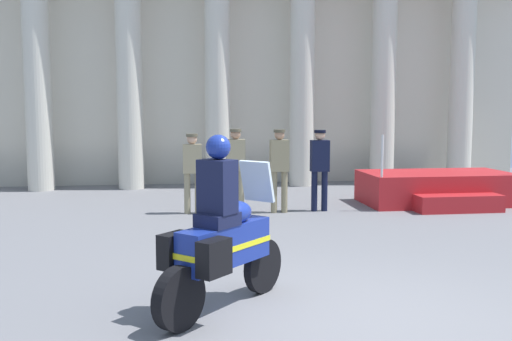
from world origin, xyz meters
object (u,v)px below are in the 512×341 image
at_px(officer_in_row_2, 279,164).
at_px(motorcycle_with_rider, 221,239).
at_px(officer_in_row_1, 236,164).
at_px(officer_in_row_3, 320,164).
at_px(reviewing_stand, 437,189).
at_px(officer_in_row_0, 192,167).

bearing_deg(officer_in_row_2, motorcycle_with_rider, 73.16).
relative_size(officer_in_row_1, motorcycle_with_rider, 0.92).
bearing_deg(officer_in_row_1, officer_in_row_3, -179.74).
height_order(reviewing_stand, officer_in_row_0, officer_in_row_0).
xyz_separation_m(reviewing_stand, officer_in_row_3, (-2.89, -0.52, 0.67)).
bearing_deg(officer_in_row_3, officer_in_row_1, 0.26).
height_order(officer_in_row_1, motorcycle_with_rider, motorcycle_with_rider).
distance_m(reviewing_stand, officer_in_row_2, 3.87).
bearing_deg(officer_in_row_0, motorcycle_with_rider, 90.55).
xyz_separation_m(officer_in_row_0, officer_in_row_3, (2.67, -0.07, 0.04)).
height_order(officer_in_row_1, officer_in_row_3, officer_in_row_1).
height_order(officer_in_row_0, officer_in_row_2, officer_in_row_2).
bearing_deg(officer_in_row_2, officer_in_row_1, -3.06).
relative_size(officer_in_row_0, officer_in_row_3, 0.96).
xyz_separation_m(reviewing_stand, officer_in_row_2, (-3.76, -0.59, 0.68)).
height_order(officer_in_row_0, motorcycle_with_rider, motorcycle_with_rider).
relative_size(officer_in_row_0, officer_in_row_1, 0.94).
bearing_deg(motorcycle_with_rider, officer_in_row_1, 35.51).
bearing_deg(officer_in_row_0, officer_in_row_3, 177.70).
distance_m(officer_in_row_3, motorcycle_with_rider, 6.35).
bearing_deg(officer_in_row_1, motorcycle_with_rider, 81.85).
height_order(reviewing_stand, officer_in_row_2, officer_in_row_2).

